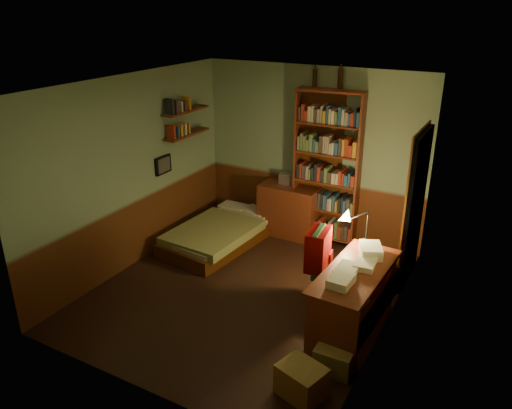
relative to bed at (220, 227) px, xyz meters
The scene contains 24 objects.
floor 1.44m from the bed, 43.45° to the right, with size 3.50×4.00×0.02m, color black.
ceiling 2.73m from the bed, 43.45° to the right, with size 3.50×4.00×0.02m, color silver.
wall_back 1.79m from the bed, 45.45° to the left, with size 3.50×0.02×2.60m, color gray.
wall_left 1.60m from the bed, 127.19° to the right, with size 0.02×4.00×2.60m, color gray.
wall_right 3.12m from the bed, 19.21° to the right, with size 0.02×4.00×2.60m, color gray.
wall_front 3.32m from the bed, 71.04° to the right, with size 3.50×0.02×2.60m, color gray.
doorway 2.86m from the bed, ahead, with size 0.06×0.90×2.00m, color black.
door_trim 2.83m from the bed, ahead, with size 0.02×0.98×2.08m, color #45210A.
bed is the anchor object (origin of this frame).
dresser 1.12m from the bed, 45.47° to the left, with size 0.91×0.46×0.81m, color #5E2614.
mini_stereo 1.32m from the bed, 52.10° to the left, with size 0.29×0.22×0.16m, color #B2B2B7.
bookshelf 1.83m from the bed, 33.42° to the left, with size 0.99×0.31×2.30m, color #5E2614.
bottle_left 2.59m from the bed, 43.62° to the left, with size 0.07×0.07×0.24m, color black.
bottle_right 2.77m from the bed, 34.90° to the left, with size 0.07×0.07×0.27m, color black.
desk 2.70m from the bed, 24.20° to the right, with size 0.59×1.42×0.76m, color #5E2614.
paper_stack 2.66m from the bed, 15.83° to the right, with size 0.23×0.32×0.13m, color silver.
desk_lamp 2.51m from the bed, ahead, with size 0.17×0.17×0.56m, color black.
office_chair 2.27m from the bed, 20.85° to the right, with size 0.53×0.47×1.06m, color #244E2C.
red_jacket 2.24m from the bed, 22.02° to the right, with size 0.22×0.41×0.48m, color #9D0908.
wall_shelf_lower 1.47m from the bed, 168.08° to the left, with size 0.20×0.90×0.03m, color #5E2614.
wall_shelf_upper 1.80m from the bed, 168.08° to the left, with size 0.20×0.90×0.03m, color #5E2614.
framed_picture 1.26m from the bed, 152.01° to the right, with size 0.04×0.32×0.26m, color black.
cardboard_box_a 3.31m from the bed, 44.06° to the right, with size 0.42×0.34×0.31m, color olive.
cardboard_box_b 3.13m from the bed, 35.87° to the right, with size 0.37×0.31×0.26m, color olive.
Camera 1 is at (2.75, -4.76, 3.46)m, focal length 35.00 mm.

